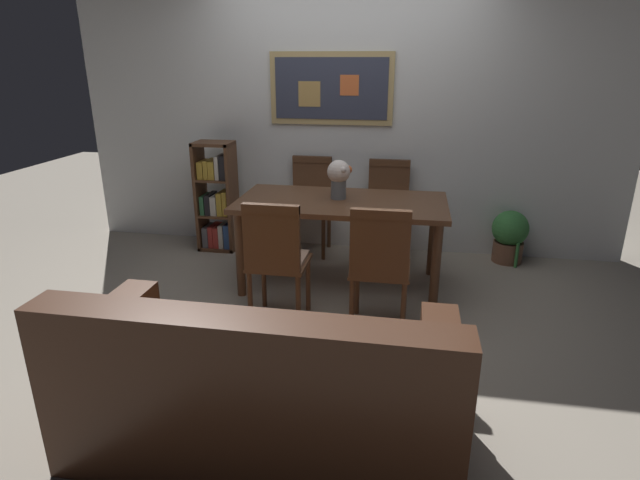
{
  "coord_description": "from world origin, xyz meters",
  "views": [
    {
      "loc": [
        0.62,
        -3.44,
        1.78
      ],
      "look_at": [
        0.06,
        -0.29,
        0.65
      ],
      "focal_mm": 28.64,
      "sensor_mm": 36.0,
      "label": 1
    }
  ],
  "objects_px": {
    "dining_chair_near_left": "(276,253)",
    "bookshelf": "(217,201)",
    "dining_chair_far_right": "(388,201)",
    "dining_chair_near_right": "(380,260)",
    "leather_couch": "(261,393)",
    "potted_ivy": "(510,235)",
    "dining_chair_far_left": "(310,197)",
    "dining_table": "(341,211)",
    "flower_vase": "(339,176)"
  },
  "relations": [
    {
      "from": "dining_table",
      "to": "dining_chair_far_right",
      "type": "bearing_deg",
      "value": 65.64
    },
    {
      "from": "dining_chair_far_right",
      "to": "potted_ivy",
      "type": "height_order",
      "value": "dining_chair_far_right"
    },
    {
      "from": "leather_couch",
      "to": "potted_ivy",
      "type": "bearing_deg",
      "value": 60.28
    },
    {
      "from": "potted_ivy",
      "to": "flower_vase",
      "type": "xyz_separation_m",
      "value": [
        -1.49,
        -0.73,
        0.66
      ]
    },
    {
      "from": "dining_chair_near_left",
      "to": "flower_vase",
      "type": "distance_m",
      "value": 0.95
    },
    {
      "from": "leather_couch",
      "to": "bookshelf",
      "type": "xyz_separation_m",
      "value": [
        -1.2,
        2.62,
        0.17
      ]
    },
    {
      "from": "dining_chair_near_right",
      "to": "leather_couch",
      "type": "xyz_separation_m",
      "value": [
        -0.47,
        -1.21,
        -0.23
      ]
    },
    {
      "from": "dining_chair_far_left",
      "to": "leather_couch",
      "type": "relative_size",
      "value": 0.51
    },
    {
      "from": "dining_chair_near_left",
      "to": "bookshelf",
      "type": "bearing_deg",
      "value": 124.27
    },
    {
      "from": "dining_chair_near_right",
      "to": "leather_couch",
      "type": "height_order",
      "value": "dining_chair_near_right"
    },
    {
      "from": "dining_chair_near_left",
      "to": "potted_ivy",
      "type": "distance_m",
      "value": 2.39
    },
    {
      "from": "dining_chair_near_right",
      "to": "flower_vase",
      "type": "xyz_separation_m",
      "value": [
        -0.39,
        0.81,
        0.37
      ]
    },
    {
      "from": "dining_chair_near_right",
      "to": "dining_chair_near_left",
      "type": "height_order",
      "value": "same"
    },
    {
      "from": "dining_table",
      "to": "dining_chair_far_right",
      "type": "height_order",
      "value": "dining_chair_far_right"
    },
    {
      "from": "dining_chair_far_left",
      "to": "bookshelf",
      "type": "distance_m",
      "value": 0.91
    },
    {
      "from": "dining_chair_near_right",
      "to": "leather_couch",
      "type": "relative_size",
      "value": 0.51
    },
    {
      "from": "dining_chair_near_left",
      "to": "flower_vase",
      "type": "height_order",
      "value": "flower_vase"
    },
    {
      "from": "dining_chair_far_left",
      "to": "dining_chair_near_left",
      "type": "bearing_deg",
      "value": -87.59
    },
    {
      "from": "dining_chair_far_right",
      "to": "dining_chair_near_left",
      "type": "distance_m",
      "value": 1.64
    },
    {
      "from": "dining_chair_far_right",
      "to": "potted_ivy",
      "type": "bearing_deg",
      "value": 2.12
    },
    {
      "from": "dining_chair_near_right",
      "to": "flower_vase",
      "type": "relative_size",
      "value": 2.93
    },
    {
      "from": "dining_table",
      "to": "bookshelf",
      "type": "height_order",
      "value": "bookshelf"
    },
    {
      "from": "dining_chair_near_right",
      "to": "potted_ivy",
      "type": "xyz_separation_m",
      "value": [
        1.1,
        1.53,
        -0.28
      ]
    },
    {
      "from": "dining_table",
      "to": "dining_chair_near_right",
      "type": "height_order",
      "value": "dining_chair_near_right"
    },
    {
      "from": "leather_couch",
      "to": "flower_vase",
      "type": "bearing_deg",
      "value": 87.85
    },
    {
      "from": "leather_couch",
      "to": "flower_vase",
      "type": "height_order",
      "value": "flower_vase"
    },
    {
      "from": "dining_chair_near_right",
      "to": "dining_chair_near_left",
      "type": "distance_m",
      "value": 0.7
    },
    {
      "from": "dining_chair_far_left",
      "to": "dining_chair_near_left",
      "type": "xyz_separation_m",
      "value": [
        0.06,
        -1.54,
        0.0
      ]
    },
    {
      "from": "dining_chair_far_right",
      "to": "leather_couch",
      "type": "relative_size",
      "value": 0.51
    },
    {
      "from": "dining_chair_near_right",
      "to": "dining_table",
      "type": "bearing_deg",
      "value": 115.64
    },
    {
      "from": "flower_vase",
      "to": "dining_table",
      "type": "bearing_deg",
      "value": -59.31
    },
    {
      "from": "dining_table",
      "to": "flower_vase",
      "type": "relative_size",
      "value": 5.33
    },
    {
      "from": "dining_chair_near_left",
      "to": "flower_vase",
      "type": "relative_size",
      "value": 2.93
    },
    {
      "from": "leather_couch",
      "to": "potted_ivy",
      "type": "xyz_separation_m",
      "value": [
        1.57,
        2.75,
        -0.06
      ]
    },
    {
      "from": "dining_chair_near_left",
      "to": "bookshelf",
      "type": "relative_size",
      "value": 0.86
    },
    {
      "from": "dining_chair_far_left",
      "to": "dining_chair_near_left",
      "type": "height_order",
      "value": "same"
    },
    {
      "from": "dining_chair_near_right",
      "to": "dining_chair_far_left",
      "type": "distance_m",
      "value": 1.72
    },
    {
      "from": "dining_table",
      "to": "leather_couch",
      "type": "relative_size",
      "value": 0.92
    },
    {
      "from": "dining_chair_far_right",
      "to": "flower_vase",
      "type": "relative_size",
      "value": 2.93
    },
    {
      "from": "dining_table",
      "to": "leather_couch",
      "type": "bearing_deg",
      "value": -93.1
    },
    {
      "from": "leather_couch",
      "to": "flower_vase",
      "type": "relative_size",
      "value": 5.79
    },
    {
      "from": "bookshelf",
      "to": "potted_ivy",
      "type": "height_order",
      "value": "bookshelf"
    },
    {
      "from": "potted_ivy",
      "to": "dining_chair_far_right",
      "type": "bearing_deg",
      "value": -177.88
    },
    {
      "from": "dining_chair_near_left",
      "to": "leather_couch",
      "type": "relative_size",
      "value": 0.51
    },
    {
      "from": "dining_chair_far_left",
      "to": "dining_chair_near_left",
      "type": "distance_m",
      "value": 1.54
    },
    {
      "from": "leather_couch",
      "to": "potted_ivy",
      "type": "distance_m",
      "value": 3.16
    },
    {
      "from": "dining_chair_far_right",
      "to": "bookshelf",
      "type": "height_order",
      "value": "bookshelf"
    },
    {
      "from": "dining_chair_near_left",
      "to": "bookshelf",
      "type": "height_order",
      "value": "bookshelf"
    },
    {
      "from": "dining_table",
      "to": "flower_vase",
      "type": "height_order",
      "value": "flower_vase"
    },
    {
      "from": "bookshelf",
      "to": "potted_ivy",
      "type": "distance_m",
      "value": 2.78
    }
  ]
}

